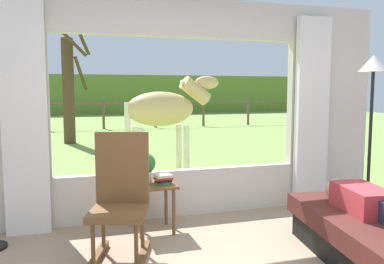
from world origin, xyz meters
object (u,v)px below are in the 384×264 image
(reclining_person, at_px, (379,206))
(rocking_chair, at_px, (121,198))
(potted_plant, at_px, (145,166))
(side_table, at_px, (154,192))
(recliner_sofa, at_px, (373,239))
(pasture_tree, at_px, (69,88))
(floor_lamp_right, at_px, (372,88))
(horse, at_px, (165,110))
(book_stack, at_px, (163,179))

(reclining_person, bearing_deg, rocking_chair, 167.42)
(potted_plant, bearing_deg, side_table, -36.87)
(recliner_sofa, distance_m, pasture_tree, 9.22)
(pasture_tree, bearing_deg, rocking_chair, -87.25)
(reclining_person, distance_m, side_table, 2.16)
(rocking_chair, xyz_separation_m, floor_lamp_right, (2.80, 0.14, 0.97))
(recliner_sofa, distance_m, reclining_person, 0.31)
(pasture_tree, bearing_deg, reclining_person, -74.50)
(floor_lamp_right, bearing_deg, rocking_chair, -177.13)
(recliner_sofa, xyz_separation_m, pasture_tree, (-2.45, 8.79, 1.33))
(reclining_person, xyz_separation_m, potted_plant, (-1.73, 1.44, 0.18))
(potted_plant, height_order, pasture_tree, pasture_tree)
(rocking_chair, height_order, floor_lamp_right, floor_lamp_right)
(floor_lamp_right, height_order, horse, floor_lamp_right)
(recliner_sofa, distance_m, book_stack, 2.05)
(horse, bearing_deg, recliner_sofa, 2.06)
(side_table, relative_size, book_stack, 2.71)
(side_table, bearing_deg, recliner_sofa, -38.96)
(rocking_chair, xyz_separation_m, book_stack, (0.50, 0.49, 0.03))
(potted_plant, distance_m, pasture_tree, 7.47)
(recliner_sofa, bearing_deg, floor_lamp_right, 61.02)
(rocking_chair, height_order, pasture_tree, pasture_tree)
(potted_plant, bearing_deg, book_stack, -35.08)
(side_table, distance_m, pasture_tree, 7.58)
(side_table, xyz_separation_m, potted_plant, (-0.08, 0.06, 0.28))
(reclining_person, height_order, side_table, reclining_person)
(book_stack, xyz_separation_m, horse, (0.68, 2.79, 0.58))
(reclining_person, relative_size, book_stack, 7.47)
(rocking_chair, xyz_separation_m, side_table, (0.42, 0.55, -0.12))
(recliner_sofa, xyz_separation_m, potted_plant, (-1.73, 1.39, 0.48))
(side_table, xyz_separation_m, floor_lamp_right, (2.38, -0.41, 1.09))
(floor_lamp_right, bearing_deg, recliner_sofa, -128.35)
(recliner_sofa, bearing_deg, potted_plant, 150.51)
(reclining_person, height_order, book_stack, reclining_person)
(recliner_sofa, xyz_separation_m, floor_lamp_right, (0.73, 0.92, 1.30))
(recliner_sofa, relative_size, horse, 1.00)
(floor_lamp_right, bearing_deg, side_table, 170.22)
(floor_lamp_right, relative_size, horse, 1.03)
(recliner_sofa, xyz_separation_m, book_stack, (-1.56, 1.28, 0.35))
(recliner_sofa, relative_size, potted_plant, 5.70)
(recliner_sofa, relative_size, side_table, 3.51)
(recliner_sofa, relative_size, floor_lamp_right, 0.97)
(rocking_chair, height_order, side_table, rocking_chair)
(recliner_sofa, relative_size, reclining_person, 1.27)
(floor_lamp_right, distance_m, pasture_tree, 8.48)
(potted_plant, bearing_deg, reclining_person, -39.84)
(pasture_tree, bearing_deg, floor_lamp_right, -67.97)
(potted_plant, distance_m, horse, 2.84)
(recliner_sofa, distance_m, horse, 4.26)
(floor_lamp_right, xyz_separation_m, horse, (-1.61, 3.14, -0.36))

